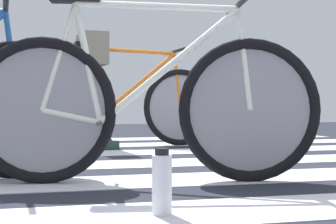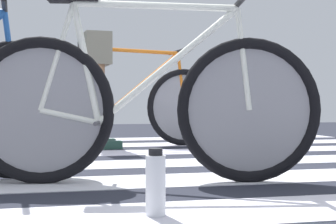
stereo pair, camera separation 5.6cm
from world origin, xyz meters
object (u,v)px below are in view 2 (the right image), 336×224
Objects in this scene: bicycle_3_of_3 at (130,104)px; water_bottle at (156,184)px; bicycle_1_of_3 at (145,105)px; cyclist_3_of_3 at (96,74)px.

water_bottle is (-0.35, -2.83, -0.27)m from bicycle_3_of_3.
bicycle_3_of_3 reaches higher than water_bottle.
bicycle_1_of_3 is 0.79m from water_bottle.
cyclist_3_of_3 is 4.28× the size of water_bottle.
water_bottle is (-0.04, -2.81, -0.54)m from cyclist_3_of_3.
water_bottle is at bearing -95.71° from cyclist_3_of_3.
bicycle_1_of_3 is at bearing -101.74° from bicycle_3_of_3.
cyclist_3_of_3 is 2.86m from water_bottle.
bicycle_3_of_3 is at bearing 82.98° from water_bottle.
bicycle_1_of_3 is at bearing 82.46° from water_bottle.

